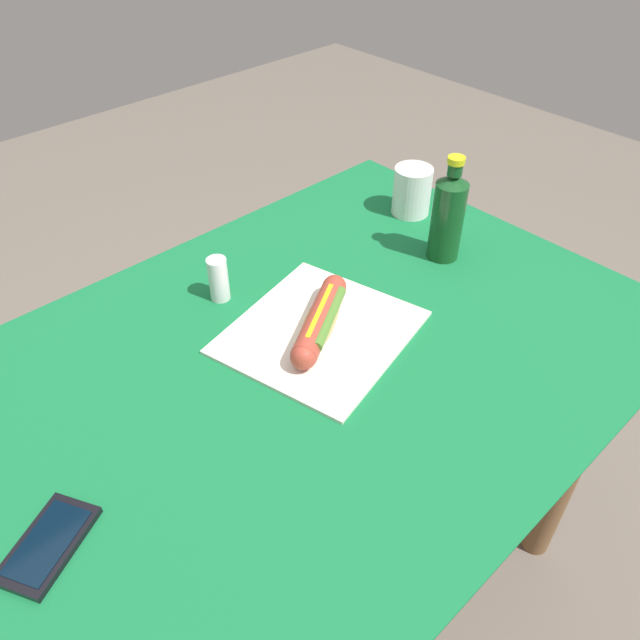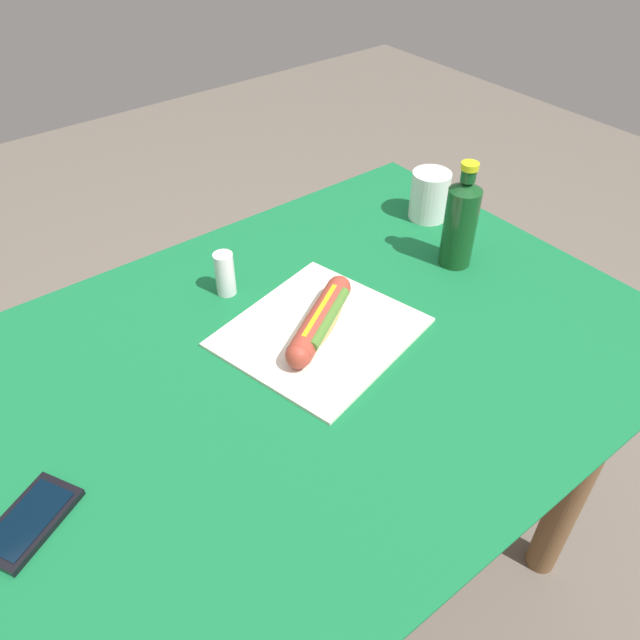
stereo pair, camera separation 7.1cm
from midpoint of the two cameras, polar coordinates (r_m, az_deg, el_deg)
The scene contains 8 objects.
ground_plane at distance 1.64m, azimuth -2.16°, elevation -22.98°, with size 6.00×6.00×0.00m, color #6B6056.
dining_table at distance 1.11m, azimuth -2.96°, elevation -8.56°, with size 1.19×0.85×0.76m.
paper_wrapper at distance 1.06m, azimuth -1.93°, elevation -1.17°, with size 0.30×0.28×0.01m, color silver.
hot_dog at distance 1.04m, azimuth -1.91°, elevation -0.06°, with size 0.20×0.14×0.05m.
cell_phone at distance 0.88m, azimuth -26.02°, elevation -18.16°, with size 0.14×0.12×0.01m.
soda_bottle at distance 1.21m, azimuth 10.05°, elevation 9.47°, with size 0.06×0.06×0.21m.
drinking_cup at distance 1.37m, azimuth 6.98°, elevation 11.70°, with size 0.08×0.08×0.10m, color white.
salt_shaker at distance 1.13m, azimuth -11.13°, elevation 3.67°, with size 0.04×0.04×0.08m, color silver.
Camera 1 is at (0.48, 0.55, 1.46)m, focal length 34.73 mm.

